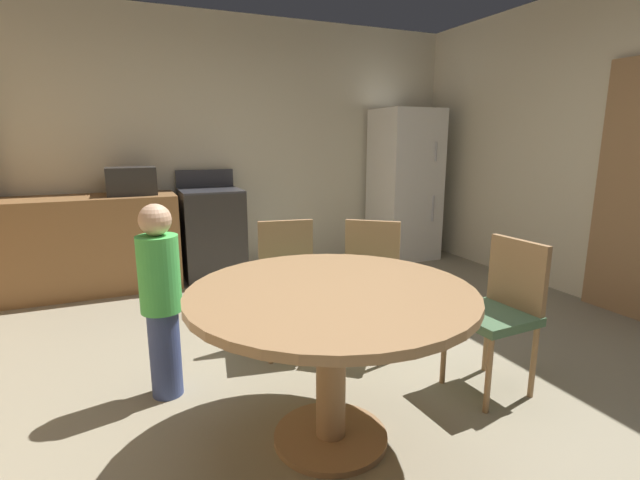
{
  "coord_description": "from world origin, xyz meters",
  "views": [
    {
      "loc": [
        -1.07,
        -2.07,
        1.42
      ],
      "look_at": [
        0.13,
        0.7,
        0.76
      ],
      "focal_mm": 25.88,
      "sensor_mm": 36.0,
      "label": 1
    }
  ],
  "objects_px": {
    "person_child": "(161,297)",
    "chair_east": "(500,306)",
    "dining_table": "(331,321)",
    "refrigerator": "(404,185)",
    "chair_northeast": "(369,277)",
    "chair_north": "(289,276)",
    "microwave": "(131,181)",
    "oven_range": "(212,233)"
  },
  "relations": [
    {
      "from": "refrigerator",
      "to": "chair_north",
      "type": "relative_size",
      "value": 2.02
    },
    {
      "from": "oven_range",
      "to": "chair_northeast",
      "type": "bearing_deg",
      "value": -72.26
    },
    {
      "from": "chair_north",
      "to": "chair_northeast",
      "type": "relative_size",
      "value": 1.0
    },
    {
      "from": "chair_northeast",
      "to": "oven_range",
      "type": "bearing_deg",
      "value": -123.62
    },
    {
      "from": "refrigerator",
      "to": "dining_table",
      "type": "distance_m",
      "value": 3.7
    },
    {
      "from": "refrigerator",
      "to": "microwave",
      "type": "bearing_deg",
      "value": 179.05
    },
    {
      "from": "refrigerator",
      "to": "chair_east",
      "type": "distance_m",
      "value": 3.1
    },
    {
      "from": "refrigerator",
      "to": "person_child",
      "type": "distance_m",
      "value": 3.69
    },
    {
      "from": "chair_east",
      "to": "dining_table",
      "type": "bearing_deg",
      "value": -0.0
    },
    {
      "from": "chair_north",
      "to": "chair_northeast",
      "type": "distance_m",
      "value": 0.55
    },
    {
      "from": "dining_table",
      "to": "chair_east",
      "type": "height_order",
      "value": "chair_east"
    },
    {
      "from": "chair_east",
      "to": "chair_north",
      "type": "xyz_separation_m",
      "value": [
        -0.9,
        1.0,
        0.0
      ]
    },
    {
      "from": "refrigerator",
      "to": "chair_northeast",
      "type": "height_order",
      "value": "refrigerator"
    },
    {
      "from": "chair_east",
      "to": "refrigerator",
      "type": "bearing_deg",
      "value": -116.52
    },
    {
      "from": "oven_range",
      "to": "microwave",
      "type": "height_order",
      "value": "microwave"
    },
    {
      "from": "oven_range",
      "to": "chair_northeast",
      "type": "height_order",
      "value": "oven_range"
    },
    {
      "from": "chair_north",
      "to": "refrigerator",
      "type": "bearing_deg",
      "value": 140.04
    },
    {
      "from": "oven_range",
      "to": "chair_northeast",
      "type": "xyz_separation_m",
      "value": [
        0.67,
        -2.1,
        0.03
      ]
    },
    {
      "from": "chair_north",
      "to": "person_child",
      "type": "relative_size",
      "value": 0.8
    },
    {
      "from": "dining_table",
      "to": "chair_north",
      "type": "relative_size",
      "value": 1.5
    },
    {
      "from": "microwave",
      "to": "dining_table",
      "type": "distance_m",
      "value": 3.06
    },
    {
      "from": "microwave",
      "to": "chair_east",
      "type": "bearing_deg",
      "value": -57.88
    },
    {
      "from": "chair_east",
      "to": "chair_northeast",
      "type": "relative_size",
      "value": 1.0
    },
    {
      "from": "oven_range",
      "to": "chair_northeast",
      "type": "distance_m",
      "value": 2.21
    },
    {
      "from": "refrigerator",
      "to": "oven_range",
      "type": "bearing_deg",
      "value": 178.66
    },
    {
      "from": "chair_northeast",
      "to": "person_child",
      "type": "distance_m",
      "value": 1.36
    },
    {
      "from": "person_child",
      "to": "chair_east",
      "type": "bearing_deg",
      "value": 26.25
    },
    {
      "from": "chair_northeast",
      "to": "chair_east",
      "type": "bearing_deg",
      "value": 65.9
    },
    {
      "from": "chair_north",
      "to": "person_child",
      "type": "distance_m",
      "value": 0.92
    },
    {
      "from": "dining_table",
      "to": "chair_east",
      "type": "xyz_separation_m",
      "value": [
        1.08,
        0.06,
        -0.11
      ]
    },
    {
      "from": "chair_east",
      "to": "chair_northeast",
      "type": "height_order",
      "value": "same"
    },
    {
      "from": "chair_east",
      "to": "chair_northeast",
      "type": "bearing_deg",
      "value": -65.9
    },
    {
      "from": "dining_table",
      "to": "chair_east",
      "type": "relative_size",
      "value": 1.5
    },
    {
      "from": "microwave",
      "to": "chair_north",
      "type": "height_order",
      "value": "microwave"
    },
    {
      "from": "dining_table",
      "to": "person_child",
      "type": "xyz_separation_m",
      "value": [
        -0.68,
        0.74,
        -0.03
      ]
    },
    {
      "from": "chair_east",
      "to": "person_child",
      "type": "relative_size",
      "value": 0.8
    },
    {
      "from": "chair_north",
      "to": "dining_table",
      "type": "bearing_deg",
      "value": -0.0
    },
    {
      "from": "oven_range",
      "to": "chair_east",
      "type": "xyz_separation_m",
      "value": [
        1.08,
        -2.88,
        0.03
      ]
    },
    {
      "from": "refrigerator",
      "to": "chair_northeast",
      "type": "relative_size",
      "value": 2.02
    },
    {
      "from": "person_child",
      "to": "dining_table",
      "type": "bearing_deg",
      "value": -0.0
    },
    {
      "from": "refrigerator",
      "to": "microwave",
      "type": "relative_size",
      "value": 4.0
    },
    {
      "from": "chair_east",
      "to": "person_child",
      "type": "distance_m",
      "value": 1.88
    }
  ]
}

